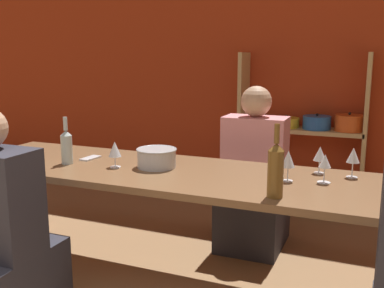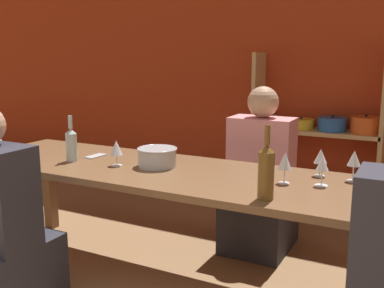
{
  "view_description": "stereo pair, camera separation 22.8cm",
  "coord_description": "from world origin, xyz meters",
  "px_view_note": "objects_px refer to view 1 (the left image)",
  "views": [
    {
      "loc": [
        1.12,
        -0.5,
        1.41
      ],
      "look_at": [
        0.1,
        1.98,
        0.88
      ],
      "focal_mm": 42.0,
      "sensor_mm": 36.0,
      "label": 1
    },
    {
      "loc": [
        1.33,
        -0.4,
        1.41
      ],
      "look_at": [
        0.1,
        1.98,
        0.88
      ],
      "focal_mm": 42.0,
      "sensor_mm": 36.0,
      "label": 2
    }
  ],
  "objects_px": {
    "shelf_unit": "(302,153)",
    "wine_glass_red_c": "(353,156)",
    "dining_table": "(186,184)",
    "wine_bottle_green": "(67,146)",
    "wine_bottle_dark": "(276,169)",
    "mixing_bowl": "(157,157)",
    "cell_phone": "(91,158)",
    "wine_glass_white_a": "(325,162)",
    "wine_glass_empty_a": "(115,150)",
    "person_far_a": "(254,190)",
    "wine_glass_red_b": "(288,160)",
    "wine_glass_red_d": "(320,155)"
  },
  "relations": [
    {
      "from": "shelf_unit",
      "to": "wine_glass_white_a",
      "type": "xyz_separation_m",
      "value": [
        0.37,
        -1.68,
        0.32
      ]
    },
    {
      "from": "mixing_bowl",
      "to": "wine_glass_red_b",
      "type": "bearing_deg",
      "value": -0.48
    },
    {
      "from": "wine_bottle_green",
      "to": "wine_glass_red_b",
      "type": "distance_m",
      "value": 1.39
    },
    {
      "from": "wine_glass_red_b",
      "to": "person_far_a",
      "type": "xyz_separation_m",
      "value": [
        -0.37,
        0.72,
        -0.42
      ]
    },
    {
      "from": "wine_glass_white_a",
      "to": "wine_glass_red_d",
      "type": "bearing_deg",
      "value": 104.16
    },
    {
      "from": "shelf_unit",
      "to": "wine_glass_empty_a",
      "type": "bearing_deg",
      "value": -115.43
    },
    {
      "from": "cell_phone",
      "to": "wine_glass_empty_a",
      "type": "bearing_deg",
      "value": -26.11
    },
    {
      "from": "dining_table",
      "to": "shelf_unit",
      "type": "bearing_deg",
      "value": 76.5
    },
    {
      "from": "mixing_bowl",
      "to": "cell_phone",
      "type": "bearing_deg",
      "value": 176.15
    },
    {
      "from": "cell_phone",
      "to": "wine_glass_red_b",
      "type": "bearing_deg",
      "value": -1.8
    },
    {
      "from": "wine_bottle_green",
      "to": "wine_glass_red_d",
      "type": "bearing_deg",
      "value": 13.54
    },
    {
      "from": "mixing_bowl",
      "to": "wine_glass_red_c",
      "type": "xyz_separation_m",
      "value": [
        1.13,
        0.21,
        0.06
      ]
    },
    {
      "from": "wine_bottle_dark",
      "to": "wine_glass_red_b",
      "type": "relative_size",
      "value": 2.1
    },
    {
      "from": "wine_glass_red_c",
      "to": "cell_phone",
      "type": "relative_size",
      "value": 1.11
    },
    {
      "from": "wine_glass_empty_a",
      "to": "wine_glass_red_c",
      "type": "xyz_separation_m",
      "value": [
        1.37,
        0.31,
        0.01
      ]
    },
    {
      "from": "dining_table",
      "to": "mixing_bowl",
      "type": "bearing_deg",
      "value": 170.71
    },
    {
      "from": "wine_bottle_green",
      "to": "wine_glass_red_d",
      "type": "xyz_separation_m",
      "value": [
        1.52,
        0.37,
        -0.0
      ]
    },
    {
      "from": "wine_glass_red_c",
      "to": "wine_glass_empty_a",
      "type": "bearing_deg",
      "value": -167.16
    },
    {
      "from": "wine_bottle_dark",
      "to": "wine_glass_white_a",
      "type": "bearing_deg",
      "value": 61.26
    },
    {
      "from": "wine_bottle_green",
      "to": "wine_glass_red_b",
      "type": "relative_size",
      "value": 1.74
    },
    {
      "from": "mixing_bowl",
      "to": "wine_bottle_dark",
      "type": "bearing_deg",
      "value": -21.41
    },
    {
      "from": "wine_bottle_dark",
      "to": "wine_glass_red_c",
      "type": "distance_m",
      "value": 0.62
    },
    {
      "from": "wine_glass_white_a",
      "to": "wine_glass_empty_a",
      "type": "bearing_deg",
      "value": -173.59
    },
    {
      "from": "wine_bottle_dark",
      "to": "cell_phone",
      "type": "distance_m",
      "value": 1.37
    },
    {
      "from": "wine_glass_red_c",
      "to": "wine_glass_white_a",
      "type": "bearing_deg",
      "value": -127.89
    },
    {
      "from": "dining_table",
      "to": "wine_bottle_green",
      "type": "bearing_deg",
      "value": -172.73
    },
    {
      "from": "wine_bottle_green",
      "to": "cell_phone",
      "type": "bearing_deg",
      "value": 71.0
    },
    {
      "from": "wine_glass_red_c",
      "to": "cell_phone",
      "type": "distance_m",
      "value": 1.66
    },
    {
      "from": "dining_table",
      "to": "cell_phone",
      "type": "relative_size",
      "value": 19.51
    },
    {
      "from": "wine_glass_empty_a",
      "to": "wine_glass_white_a",
      "type": "bearing_deg",
      "value": 6.41
    },
    {
      "from": "shelf_unit",
      "to": "wine_glass_red_c",
      "type": "distance_m",
      "value": 1.62
    },
    {
      "from": "wine_bottle_green",
      "to": "wine_bottle_dark",
      "type": "relative_size",
      "value": 0.83
    },
    {
      "from": "mixing_bowl",
      "to": "wine_bottle_dark",
      "type": "distance_m",
      "value": 0.87
    },
    {
      "from": "wine_bottle_dark",
      "to": "mixing_bowl",
      "type": "bearing_deg",
      "value": 158.59
    },
    {
      "from": "wine_glass_red_d",
      "to": "cell_phone",
      "type": "relative_size",
      "value": 1.03
    },
    {
      "from": "shelf_unit",
      "to": "wine_bottle_green",
      "type": "height_order",
      "value": "shelf_unit"
    },
    {
      "from": "shelf_unit",
      "to": "wine_glass_red_c",
      "type": "bearing_deg",
      "value": -71.61
    },
    {
      "from": "wine_bottle_dark",
      "to": "wine_glass_white_a",
      "type": "height_order",
      "value": "wine_bottle_dark"
    },
    {
      "from": "wine_glass_empty_a",
      "to": "person_far_a",
      "type": "height_order",
      "value": "person_far_a"
    },
    {
      "from": "wine_bottle_dark",
      "to": "person_far_a",
      "type": "relative_size",
      "value": 0.3
    },
    {
      "from": "wine_glass_red_c",
      "to": "cell_phone",
      "type": "bearing_deg",
      "value": -173.94
    },
    {
      "from": "mixing_bowl",
      "to": "wine_glass_red_b",
      "type": "height_order",
      "value": "wine_glass_red_b"
    },
    {
      "from": "wine_glass_empty_a",
      "to": "cell_phone",
      "type": "xyz_separation_m",
      "value": [
        -0.28,
        0.14,
        -0.11
      ]
    },
    {
      "from": "wine_glass_empty_a",
      "to": "wine_glass_white_a",
      "type": "relative_size",
      "value": 1.02
    },
    {
      "from": "mixing_bowl",
      "to": "person_far_a",
      "type": "bearing_deg",
      "value": 58.45
    },
    {
      "from": "wine_bottle_green",
      "to": "wine_glass_white_a",
      "type": "bearing_deg",
      "value": 6.19
    },
    {
      "from": "wine_glass_red_b",
      "to": "wine_bottle_dark",
      "type": "bearing_deg",
      "value": -90.78
    },
    {
      "from": "dining_table",
      "to": "wine_bottle_green",
      "type": "xyz_separation_m",
      "value": [
        -0.78,
        -0.1,
        0.19
      ]
    },
    {
      "from": "mixing_bowl",
      "to": "cell_phone",
      "type": "relative_size",
      "value": 1.62
    },
    {
      "from": "wine_glass_white_a",
      "to": "wine_glass_red_c",
      "type": "xyz_separation_m",
      "value": [
        0.13,
        0.17,
        0.01
      ]
    }
  ]
}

